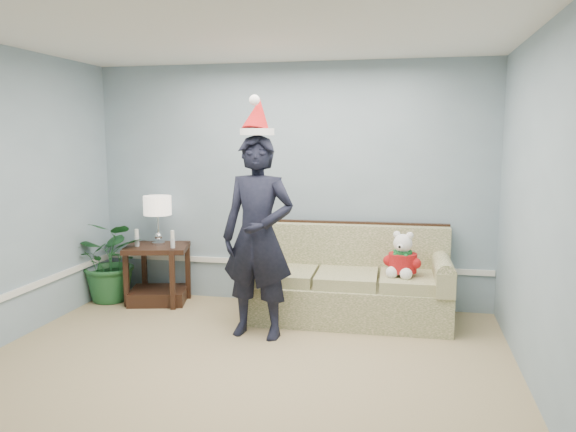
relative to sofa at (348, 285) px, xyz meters
The scene contains 10 objects.
room_shell 2.41m from the sofa, 109.29° to the right, with size 4.54×5.04×2.74m.
wainscot_trim 2.10m from the sofa, 154.92° to the right, with size 4.49×4.99×0.06m.
sofa is the anchor object (origin of this frame).
side_table 2.19m from the sofa, behind, with size 0.81×0.73×0.66m.
table_lamp 2.32m from the sofa, behind, with size 0.31×0.31×0.56m.
candle_pair 2.21m from the sofa, behind, with size 0.48×0.05×0.20m.
houseplant 2.73m from the sofa, behind, with size 0.85×0.74×0.95m, color #215A2C.
man 1.23m from the sofa, 137.00° to the right, with size 0.70×0.46×1.91m, color black.
santa_hat 2.01m from the sofa, 137.71° to the right, with size 0.37×0.41×0.37m.
teddy_bear 0.66m from the sofa, 14.50° to the right, with size 0.34×0.35×0.46m.
Camera 1 is at (1.31, -3.65, 1.89)m, focal length 35.00 mm.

